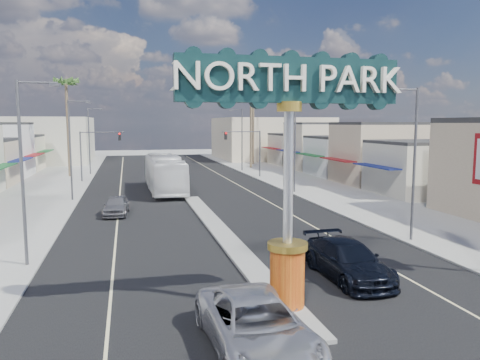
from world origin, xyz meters
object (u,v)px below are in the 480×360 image
gateway_sign (289,153)px  suv_right (348,260)px  streetlight_l_near (25,164)px  palm_right_mid (251,99)px  palm_right_far (253,90)px  city_bus (165,174)px  streetlight_l_far (90,137)px  traffic_signal_left (97,146)px  traffic_signal_right (246,144)px  streetlight_r_near (412,156)px  palm_left_far (66,87)px  streetlight_r_mid (293,143)px  suv_left (256,326)px  car_parked_left (116,205)px  streetlight_l_mid (72,145)px  streetlight_r_far (241,136)px

gateway_sign → suv_right: 7.00m
streetlight_l_near → palm_right_mid: (23.43, 46.00, 5.54)m
palm_right_far → city_bus: bearing=-121.2°
streetlight_l_far → palm_right_mid: palm_right_mid is taller
suv_right → gateway_sign: bearing=-145.6°
palm_right_mid → traffic_signal_left: bearing=-151.6°
suv_right → palm_right_far: bearing=77.4°
traffic_signal_right → palm_right_mid: size_ratio=0.50×
streetlight_r_near → traffic_signal_left: bearing=120.0°
palm_left_far → streetlight_l_near: bearing=-86.3°
suv_right → city_bus: city_bus is taller
palm_left_far → city_bus: size_ratio=0.98×
traffic_signal_right → streetlight_r_mid: 14.07m
palm_left_far → suv_left: 53.14m
gateway_sign → suv_left: bearing=-124.9°
streetlight_l_near → suv_right: 15.81m
streetlight_l_near → car_parked_left: size_ratio=2.07×
streetlight_r_near → gateway_sign: bearing=-142.4°
streetlight_l_mid → streetlight_r_far: (20.87, 22.00, 0.00)m
streetlight_r_mid → palm_right_far: bearing=81.9°
streetlight_r_mid → car_parked_left: 19.15m
palm_right_far → suv_right: bearing=-101.0°
palm_left_far → suv_right: size_ratio=2.26×
streetlight_r_near → suv_left: streetlight_r_near is taller
streetlight_r_near → suv_right: bearing=-141.5°
suv_left → palm_right_far: bearing=72.4°
car_parked_left → traffic_signal_left: bearing=102.2°
traffic_signal_right → streetlight_r_far: bearing=81.1°
streetlight_l_far → traffic_signal_right: bearing=-22.2°
palm_right_mid → streetlight_r_near: bearing=-93.2°
palm_right_far → car_parked_left: 46.58m
streetlight_l_far → suv_left: size_ratio=1.46×
palm_right_mid → palm_right_far: size_ratio=0.86×
palm_right_mid → city_bus: palm_right_mid is taller
streetlight_l_far → city_bus: streetlight_l_far is taller
palm_left_far → palm_right_mid: 26.70m
palm_left_far → palm_right_mid: size_ratio=1.08×
city_bus → streetlight_r_near: bearing=-63.5°
traffic_signal_left → streetlight_r_mid: 24.11m
streetlight_l_mid → streetlight_r_near: 28.90m
palm_right_mid → streetlight_r_mid: bearing=-95.6°
streetlight_l_far → streetlight_r_near: 46.90m
streetlight_r_far → city_bus: streetlight_r_far is taller
suv_left → streetlight_l_mid: bearing=102.8°
streetlight_r_far → suv_right: streetlight_r_far is taller
streetlight_r_mid → streetlight_r_far: same height
traffic_signal_left → palm_right_mid: palm_right_mid is taller
traffic_signal_left → suv_left: bearing=-80.9°
traffic_signal_left → streetlight_r_far: 21.20m
gateway_sign → streetlight_r_far: size_ratio=1.02×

